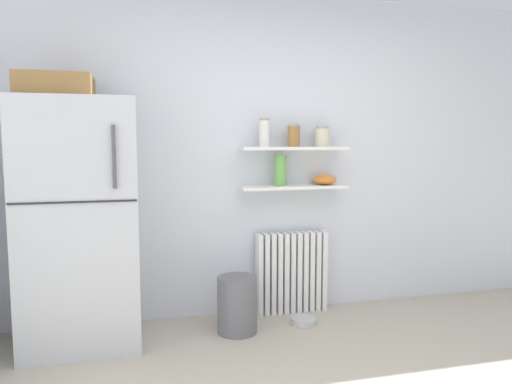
{
  "coord_description": "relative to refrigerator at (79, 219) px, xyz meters",
  "views": [
    {
      "loc": [
        -1.11,
        -1.83,
        1.42
      ],
      "look_at": [
        -0.23,
        1.6,
        1.05
      ],
      "focal_mm": 34.06,
      "sensor_mm": 36.0,
      "label": 1
    }
  ],
  "objects": [
    {
      "name": "wall_shelf_upper",
      "position": [
        1.63,
        0.21,
        0.48
      ],
      "size": [
        0.88,
        0.22,
        0.02
      ],
      "primitive_type": "cube",
      "color": "white"
    },
    {
      "name": "pet_food_bowl",
      "position": [
        1.63,
        -0.05,
        -0.86
      ],
      "size": [
        0.2,
        0.2,
        0.05
      ],
      "primitive_type": "cylinder",
      "color": "#B7B7BC",
      "rests_on": "ground_plane"
    },
    {
      "name": "shelf_bowl",
      "position": [
        1.9,
        0.21,
        0.22
      ],
      "size": [
        0.19,
        0.19,
        0.09
      ],
      "primitive_type": "ellipsoid",
      "color": "orange",
      "rests_on": "wall_shelf_lower"
    },
    {
      "name": "storage_jar_1",
      "position": [
        1.63,
        0.21,
        0.58
      ],
      "size": [
        0.1,
        0.1,
        0.18
      ],
      "color": "olive",
      "rests_on": "wall_shelf_upper"
    },
    {
      "name": "wall_shelf_lower",
      "position": [
        1.63,
        0.21,
        0.16
      ],
      "size": [
        0.88,
        0.22,
        0.02
      ],
      "primitive_type": "cube",
      "color": "white"
    },
    {
      "name": "storage_jar_2",
      "position": [
        1.87,
        0.21,
        0.57
      ],
      "size": [
        0.12,
        0.12,
        0.17
      ],
      "color": "beige",
      "rests_on": "wall_shelf_upper"
    },
    {
      "name": "radiator",
      "position": [
        1.63,
        0.24,
        -0.55
      ],
      "size": [
        0.6,
        0.12,
        0.67
      ],
      "color": "white",
      "rests_on": "ground_plane"
    },
    {
      "name": "vase",
      "position": [
        1.52,
        0.21,
        0.3
      ],
      "size": [
        0.1,
        0.1,
        0.25
      ],
      "primitive_type": "cylinder",
      "color": "#66A84C",
      "rests_on": "wall_shelf_lower"
    },
    {
      "name": "storage_jar_0",
      "position": [
        1.38,
        0.21,
        0.6
      ],
      "size": [
        0.08,
        0.08,
        0.23
      ],
      "color": "silver",
      "rests_on": "wall_shelf_upper"
    },
    {
      "name": "refrigerator",
      "position": [
        0.0,
        0.0,
        0.0
      ],
      "size": [
        0.78,
        0.68,
        1.86
      ],
      "color": "#B7BABF",
      "rests_on": "ground_plane"
    },
    {
      "name": "back_wall",
      "position": [
        1.47,
        0.37,
        0.41
      ],
      "size": [
        7.04,
        0.1,
        2.6
      ],
      "primitive_type": "cube",
      "color": "silver",
      "rests_on": "ground_plane"
    },
    {
      "name": "trash_bin",
      "position": [
        1.09,
        -0.08,
        -0.68
      ],
      "size": [
        0.3,
        0.3,
        0.42
      ],
      "primitive_type": "cylinder",
      "color": "slate",
      "rests_on": "ground_plane"
    }
  ]
}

